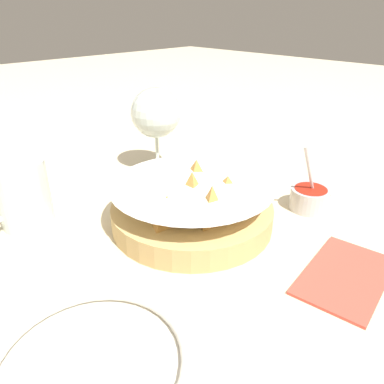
% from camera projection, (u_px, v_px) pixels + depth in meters
% --- Properties ---
extents(ground_plane, '(4.00, 4.00, 0.00)m').
position_uv_depth(ground_plane, '(166.00, 226.00, 0.57)').
color(ground_plane, beige).
extents(food_basket, '(0.24, 0.24, 0.09)m').
position_uv_depth(food_basket, '(193.00, 206.00, 0.57)').
color(food_basket, tan).
rests_on(food_basket, ground_plane).
extents(sauce_cup, '(0.07, 0.06, 0.12)m').
position_uv_depth(sauce_cup, '(310.00, 197.00, 0.61)').
color(sauce_cup, '#B7B7BC').
rests_on(sauce_cup, ground_plane).
extents(wine_glass, '(0.10, 0.10, 0.17)m').
position_uv_depth(wine_glass, '(156.00, 115.00, 0.72)').
color(wine_glass, silver).
rests_on(wine_glass, ground_plane).
extents(beer_mug, '(0.12, 0.08, 0.10)m').
position_uv_depth(beer_mug, '(22.00, 196.00, 0.56)').
color(beer_mug, silver).
rests_on(beer_mug, ground_plane).
extents(side_plate, '(0.19, 0.19, 0.01)m').
position_uv_depth(side_plate, '(91.00, 365.00, 0.34)').
color(side_plate, silver).
rests_on(side_plate, ground_plane).
extents(napkin, '(0.16, 0.11, 0.01)m').
position_uv_depth(napkin, '(346.00, 274.00, 0.46)').
color(napkin, '#DB4C3D').
rests_on(napkin, ground_plane).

